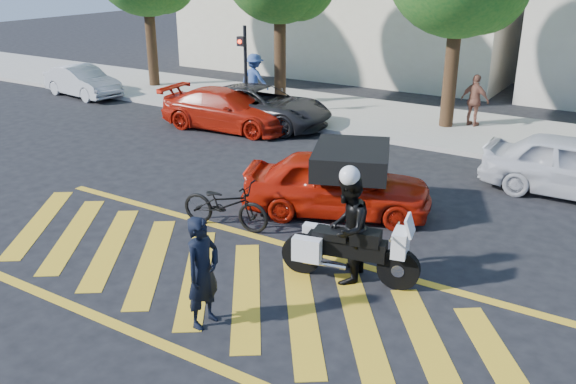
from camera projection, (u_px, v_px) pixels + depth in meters
The scene contains 15 objects.
ground at pixel (223, 284), 10.68m from camera, with size 90.00×90.00×0.00m, color black.
sidewalk at pixel (445, 128), 20.15m from camera, with size 60.00×5.00×0.15m, color #9E998E.
crosswalk at pixel (222, 283), 10.70m from camera, with size 12.33×4.00×0.01m.
signal_pole at pixel (244, 64), 20.90m from camera, with size 0.28×0.43×3.20m.
officer_bike at pixel (203, 272), 9.22m from camera, with size 0.66×0.43×1.80m, color black.
bicycle at pixel (225, 204), 12.74m from camera, with size 0.69×1.98×1.04m, color black.
police_motorcycle at pixel (347, 249), 10.63m from camera, with size 2.46×1.01×1.09m.
officer_moto at pixel (348, 229), 10.50m from camera, with size 0.95×0.74×1.96m, color black.
red_convertible at pixel (337, 184), 13.39m from camera, with size 1.65×4.11×1.40m, color #B81808.
parked_far_left at pixel (82, 81), 24.79m from camera, with size 1.31×3.76×1.24m, color #9FA1A6.
parked_left at pixel (227, 109), 20.09m from camera, with size 1.84×4.53×1.31m, color #AE190A.
parked_mid_left at pixel (260, 106), 20.43m from camera, with size 2.25×4.89×1.36m, color black.
parked_mid_right at pixel (576, 167), 14.37m from camera, with size 1.72×4.28×1.46m, color silver.
pedestrian_left at pixel (255, 79), 22.75m from camera, with size 1.21×0.70×1.88m, color #344F90.
pedestrian_right at pixel (475, 100), 19.83m from camera, with size 0.99×0.41×1.68m, color #925742.
Camera 1 is at (5.93, -7.36, 5.36)m, focal length 38.00 mm.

